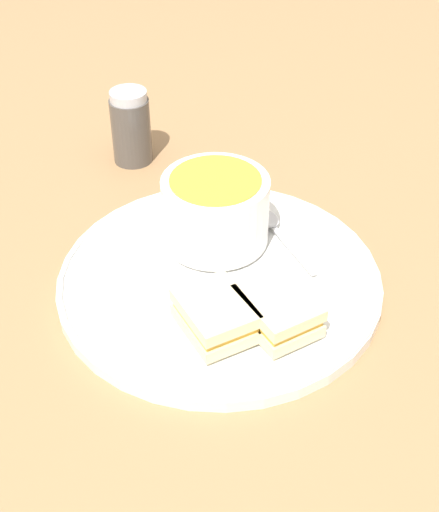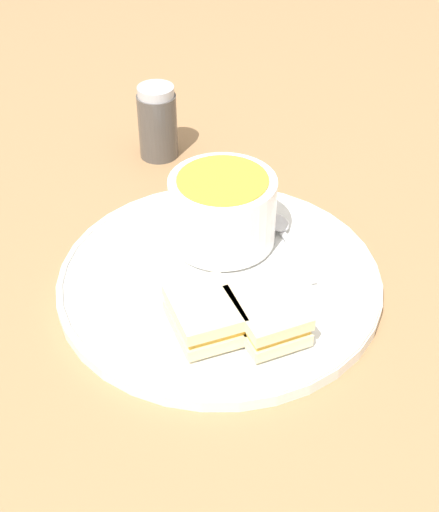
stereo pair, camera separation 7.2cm
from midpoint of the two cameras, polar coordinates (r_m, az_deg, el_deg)
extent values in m
plane|color=#9E754C|center=(0.75, 2.76, -2.47)|extent=(2.40, 2.40, 0.00)
cylinder|color=white|center=(0.74, 2.78, -2.09)|extent=(0.34, 0.34, 0.01)
torus|color=white|center=(0.74, 2.80, -1.61)|extent=(0.33, 0.33, 0.01)
cylinder|color=white|center=(0.78, 2.89, 1.51)|extent=(0.06, 0.06, 0.01)
cylinder|color=white|center=(0.76, 2.97, 3.58)|extent=(0.11, 0.11, 0.07)
cylinder|color=gold|center=(0.74, 3.06, 5.89)|extent=(0.10, 0.10, 0.01)
cube|color=silver|center=(0.76, 8.92, -0.06)|extent=(0.02, 0.09, 0.00)
ellipsoid|color=silver|center=(0.80, 7.25, 2.57)|extent=(0.03, 0.04, 0.01)
cube|color=beige|center=(0.67, 1.86, -5.46)|extent=(0.07, 0.08, 0.01)
cube|color=gold|center=(0.66, 1.88, -4.85)|extent=(0.06, 0.08, 0.01)
cube|color=beige|center=(0.66, 1.90, -4.22)|extent=(0.07, 0.08, 0.01)
cube|color=beige|center=(0.67, 6.75, -5.55)|extent=(0.07, 0.08, 0.01)
cube|color=gold|center=(0.67, 6.81, -4.93)|extent=(0.06, 0.07, 0.01)
cube|color=beige|center=(0.66, 6.88, -4.31)|extent=(0.07, 0.08, 0.01)
cylinder|color=#4C4742|center=(0.94, -2.75, 10.27)|extent=(0.05, 0.05, 0.09)
cylinder|color=#B7B7BC|center=(0.92, -2.85, 12.96)|extent=(0.05, 0.05, 0.01)
camera|label=1|loc=(0.04, -87.14, 2.31)|focal=50.00mm
camera|label=2|loc=(0.04, 92.86, -2.31)|focal=50.00mm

